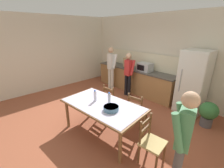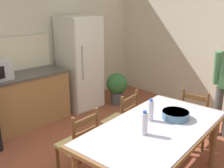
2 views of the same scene
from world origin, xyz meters
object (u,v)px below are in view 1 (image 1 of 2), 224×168
at_px(refrigerator, 193,83).
at_px(bottle_near_centre, 95,96).
at_px(microwave, 145,67).
at_px(person_at_counter, 128,72).
at_px(chair_head_end, 151,142).
at_px(bottle_off_centre, 109,98).
at_px(potted_plant, 208,113).
at_px(dining_table, 102,107).
at_px(paper_bag, 127,62).
at_px(person_at_sink, 111,66).
at_px(chair_side_far_left, 112,100).
at_px(chair_side_far_right, 137,110).
at_px(serving_bowl, 111,108).
at_px(person_by_table, 182,140).

bearing_deg(refrigerator, bottle_near_centre, -114.39).
distance_m(microwave, person_at_counter, 0.64).
bearing_deg(person_at_counter, chair_head_end, -129.98).
distance_m(bottle_off_centre, potted_plant, 2.56).
bearing_deg(dining_table, bottle_off_centre, 59.41).
bearing_deg(paper_bag, person_at_sink, -128.81).
height_order(chair_side_far_left, potted_plant, chair_side_far_left).
relative_size(chair_side_far_right, person_at_sink, 0.53).
xyz_separation_m(paper_bag, serving_bowl, (1.98, -2.63, -0.27)).
height_order(microwave, person_at_counter, person_at_counter).
bearing_deg(chair_head_end, person_at_counter, 42.81).
distance_m(refrigerator, dining_table, 2.75).
xyz_separation_m(chair_side_far_left, chair_head_end, (1.74, -0.62, 0.00)).
height_order(chair_head_end, potted_plant, chair_head_end).
relative_size(refrigerator, microwave, 3.70).
distance_m(paper_bag, chair_head_end, 3.83).
height_order(paper_bag, serving_bowl, paper_bag).
bearing_deg(person_by_table, chair_side_far_left, -34.55).
bearing_deg(refrigerator, person_at_counter, -166.14).
relative_size(paper_bag, bottle_off_centre, 1.33).
height_order(chair_side_far_left, person_at_counter, person_at_counter).
bearing_deg(person_at_sink, refrigerator, -80.85).
bearing_deg(microwave, paper_bag, -179.51).
bearing_deg(potted_plant, person_by_table, -84.46).
xyz_separation_m(paper_bag, person_at_sink, (-0.39, -0.49, -0.14)).
xyz_separation_m(dining_table, person_by_table, (1.79, -0.03, 0.23)).
distance_m(serving_bowl, chair_head_end, 0.99).
xyz_separation_m(chair_head_end, potted_plant, (0.35, 2.01, -0.06)).
bearing_deg(refrigerator, dining_table, -110.13).
relative_size(refrigerator, chair_head_end, 2.03).
bearing_deg(chair_side_far_right, refrigerator, -118.18).
relative_size(microwave, chair_side_far_left, 0.55).
relative_size(chair_head_end, potted_plant, 1.36).
bearing_deg(bottle_near_centre, person_by_table, -0.20).
xyz_separation_m(serving_bowl, chair_head_end, (0.89, 0.17, -0.39)).
bearing_deg(person_at_sink, microwave, -68.80).
relative_size(chair_side_far_left, person_by_table, 0.55).
bearing_deg(serving_bowl, bottle_off_centre, 145.60).
height_order(microwave, person_at_sink, person_at_sink).
distance_m(chair_side_far_right, person_by_table, 1.76).
distance_m(paper_bag, bottle_near_centre, 2.97).
relative_size(serving_bowl, chair_side_far_left, 0.35).
distance_m(bottle_near_centre, person_at_counter, 2.26).
bearing_deg(chair_side_far_left, refrigerator, -132.41).
bearing_deg(dining_table, person_by_table, -1.04).
relative_size(dining_table, potted_plant, 2.99).
bearing_deg(serving_bowl, person_by_table, 0.30).
bearing_deg(refrigerator, chair_side_far_right, -109.21).
relative_size(microwave, chair_side_far_right, 0.55).
xyz_separation_m(chair_head_end, person_at_counter, (-2.32, 1.94, 0.45)).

